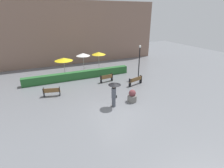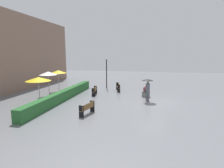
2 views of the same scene
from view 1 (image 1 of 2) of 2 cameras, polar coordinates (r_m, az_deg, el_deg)
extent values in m
plane|color=slate|center=(14.83, 1.01, -8.06)|extent=(60.00, 60.00, 0.00)
cube|color=brown|center=(17.84, -18.93, -2.39)|extent=(1.60, 0.63, 0.04)
cube|color=brown|center=(17.61, -19.08, -1.93)|extent=(1.55, 0.40, 0.41)
cube|color=black|center=(17.95, -21.24, -2.55)|extent=(0.14, 0.38, 0.85)
cube|color=black|center=(17.72, -16.61, -2.26)|extent=(0.14, 0.38, 0.85)
cube|color=brown|center=(20.42, -1.82, 1.89)|extent=(1.60, 0.47, 0.04)
cube|color=brown|center=(20.22, -1.62, 2.40)|extent=(1.57, 0.26, 0.43)
cube|color=black|center=(20.06, -3.59, 1.53)|extent=(0.11, 0.35, 0.87)
cube|color=black|center=(20.75, -0.06, 2.28)|extent=(0.11, 0.35, 0.87)
cube|color=brown|center=(19.69, 7.58, 1.07)|extent=(1.83, 0.70, 0.04)
cube|color=brown|center=(19.52, 7.88, 1.58)|extent=(1.78, 0.52, 0.42)
cube|color=black|center=(19.10, 5.84, 0.43)|extent=(0.14, 0.32, 0.90)
cube|color=black|center=(20.28, 9.29, 1.55)|extent=(0.14, 0.32, 0.90)
cylinder|color=#4C515B|center=(14.99, 0.57, -5.89)|extent=(0.32, 0.32, 0.82)
cube|color=#B2A599|center=(15.21, 0.39, -7.06)|extent=(0.37, 0.40, 0.08)
cylinder|color=#4C515B|center=(14.61, 0.58, -2.92)|extent=(0.38, 0.38, 0.89)
sphere|color=tan|center=(14.39, 0.59, -0.93)|extent=(0.21, 0.21, 0.21)
cube|color=black|center=(14.94, 1.08, -4.02)|extent=(0.20, 0.30, 0.22)
cylinder|color=black|center=(14.55, 0.85, -1.63)|extent=(0.02, 0.02, 0.90)
cone|color=black|center=(14.37, 0.86, 0.01)|extent=(1.06, 1.06, 0.16)
cylinder|color=slate|center=(15.98, 6.52, -4.66)|extent=(0.84, 0.84, 0.59)
sphere|color=brown|center=(15.75, 6.60, -2.94)|extent=(0.63, 0.63, 0.63)
cylinder|color=black|center=(21.45, 8.77, 6.69)|extent=(0.12, 0.12, 3.74)
sphere|color=white|center=(21.03, 9.09, 11.92)|extent=(0.28, 0.28, 0.28)
cylinder|color=silver|center=(22.86, -15.15, 5.09)|extent=(0.06, 0.06, 2.18)
cone|color=yellow|center=(22.58, -15.42, 7.73)|extent=(2.20, 2.20, 0.35)
cylinder|color=silver|center=(23.91, -9.17, 6.60)|extent=(0.06, 0.06, 2.42)
cone|color=white|center=(23.63, -9.35, 9.43)|extent=(1.81, 1.81, 0.35)
cylinder|color=silver|center=(24.57, -4.26, 7.18)|extent=(0.06, 0.06, 2.38)
cone|color=yellow|center=(24.30, -4.34, 9.89)|extent=(1.89, 1.89, 0.35)
cube|color=#28602D|center=(21.68, -10.63, 2.83)|extent=(12.75, 0.70, 0.92)
cube|color=#846656|center=(28.30, -13.24, 15.68)|extent=(28.00, 1.20, 9.23)
camera|label=2|loc=(16.53, -64.23, -1.39)|focal=28.42mm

